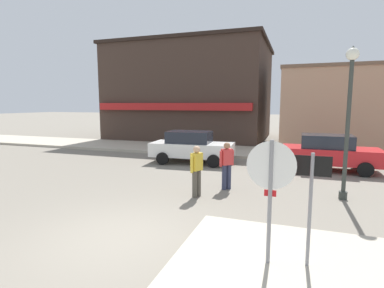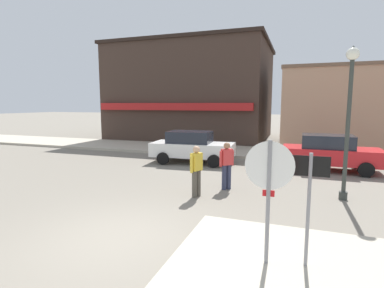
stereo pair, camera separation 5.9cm
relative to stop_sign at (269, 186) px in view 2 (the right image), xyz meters
name	(u,v)px [view 2 (the right image)]	position (x,y,z in m)	size (l,w,h in m)	color
ground_plane	(118,239)	(-3.14, 0.20, -1.52)	(160.00, 160.00, 0.00)	gray
kerb_far	(234,151)	(-3.14, 12.46, -1.44)	(80.00, 4.00, 0.15)	#B7AD99
stop_sign	(269,186)	(0.00, 0.00, 0.00)	(0.82, 0.07, 2.30)	gray
one_way_sign	(309,199)	(0.64, 0.12, -0.19)	(0.60, 0.06, 2.10)	gray
lamp_post	(350,101)	(1.81, 4.80, 1.44)	(0.36, 0.36, 4.54)	#333833
parked_car_nearest	(192,146)	(-4.45, 8.68, -0.71)	(4.10, 2.08, 1.56)	white
parked_car_second	(330,152)	(1.77, 9.03, -0.71)	(4.02, 1.91, 1.56)	red
pedestrian_crossing_near	(227,164)	(-1.79, 4.69, -0.65)	(0.46, 0.45, 1.61)	#2D334C
pedestrian_crossing_far	(196,170)	(-2.49, 3.56, -0.65)	(0.33, 0.55, 1.61)	#4C473D
building_corner_shop	(194,93)	(-7.99, 19.27, 2.29)	(12.35, 10.15, 7.60)	#3D2D26
building_storefront_left_near	(335,108)	(2.74, 17.30, 1.11)	(6.86, 6.17, 5.24)	tan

